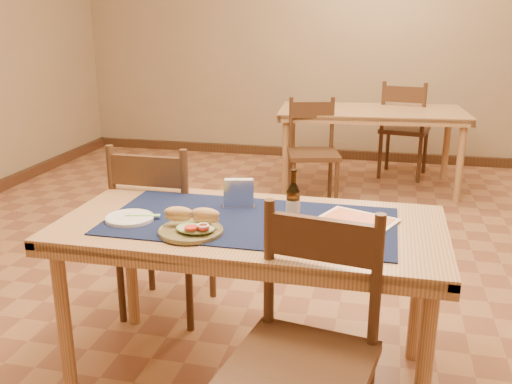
% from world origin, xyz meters
% --- Properties ---
extents(room, '(6.04, 7.04, 2.84)m').
position_xyz_m(room, '(0.00, 0.00, 1.40)').
color(room, '#9A6743').
rests_on(room, ground).
extents(main_table, '(1.60, 0.80, 0.75)m').
position_xyz_m(main_table, '(0.00, -0.80, 0.67)').
color(main_table, tan).
rests_on(main_table, ground).
extents(placemat, '(1.20, 0.60, 0.01)m').
position_xyz_m(placemat, '(0.00, -0.80, 0.75)').
color(placemat, '#10193B').
rests_on(placemat, main_table).
extents(baseboard, '(6.00, 7.00, 0.10)m').
position_xyz_m(baseboard, '(0.00, 0.00, 0.05)').
color(baseboard, '#422617').
rests_on(baseboard, ground).
extents(back_table, '(1.75, 0.98, 0.75)m').
position_xyz_m(back_table, '(0.38, 2.37, 0.67)').
color(back_table, tan).
rests_on(back_table, ground).
extents(chair_main_far, '(0.45, 0.45, 0.97)m').
position_xyz_m(chair_main_far, '(-0.59, -0.34, 0.50)').
color(chair_main_far, '#422617').
rests_on(chair_main_far, ground).
extents(chair_main_near, '(0.51, 0.51, 0.97)m').
position_xyz_m(chair_main_near, '(0.32, -1.34, 0.50)').
color(chair_main_near, '#422617').
rests_on(chair_main_near, ground).
extents(chair_back_near, '(0.51, 0.51, 0.91)m').
position_xyz_m(chair_back_near, '(-0.08, 1.77, 0.47)').
color(chair_back_near, '#422617').
rests_on(chair_back_near, ground).
extents(chair_back_far, '(0.52, 0.52, 0.98)m').
position_xyz_m(chair_back_far, '(0.69, 2.83, 0.51)').
color(chair_back_far, '#422617').
rests_on(chair_back_far, ground).
extents(sandwich_plate, '(0.26, 0.26, 0.10)m').
position_xyz_m(sandwich_plate, '(-0.19, -0.99, 0.78)').
color(sandwich_plate, brown).
rests_on(sandwich_plate, placemat).
extents(side_plate, '(0.20, 0.20, 0.02)m').
position_xyz_m(side_plate, '(-0.50, -0.91, 0.77)').
color(side_plate, silver).
rests_on(side_plate, placemat).
extents(fork, '(0.14, 0.05, 0.00)m').
position_xyz_m(fork, '(-0.43, -0.88, 0.77)').
color(fork, '#8EDE7A').
rests_on(fork, side_plate).
extents(beer_bottle, '(0.06, 0.06, 0.22)m').
position_xyz_m(beer_bottle, '(0.17, -0.76, 0.84)').
color(beer_bottle, '#42270B').
rests_on(beer_bottle, placemat).
extents(napkin_holder, '(0.15, 0.08, 0.13)m').
position_xyz_m(napkin_holder, '(-0.09, -0.64, 0.82)').
color(napkin_holder, silver).
rests_on(napkin_holder, placemat).
extents(menu_card, '(0.37, 0.32, 0.01)m').
position_xyz_m(menu_card, '(0.43, -0.70, 0.76)').
color(menu_card, beige).
rests_on(menu_card, placemat).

